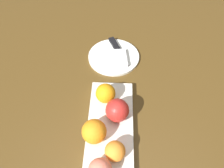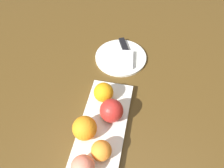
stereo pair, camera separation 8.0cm
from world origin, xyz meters
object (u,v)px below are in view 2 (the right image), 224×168
at_px(orange_near_banana, 105,92).
at_px(dinner_plate, 121,57).
at_px(peach, 81,167).
at_px(apple, 111,111).
at_px(orange_center, 85,128).
at_px(folded_napkin, 120,59).
at_px(fruit_tray, 100,137).
at_px(orange_near_apple, 101,150).
at_px(knife, 125,48).

xyz_separation_m(orange_near_banana, dinner_plate, (-0.23, 0.02, -0.05)).
distance_m(orange_near_banana, peach, 0.26).
height_order(apple, orange_center, apple).
relative_size(dinner_plate, folded_napkin, 1.99).
xyz_separation_m(apple, peach, (0.19, -0.05, -0.01)).
relative_size(fruit_tray, orange_center, 5.73).
xyz_separation_m(fruit_tray, apple, (-0.07, 0.02, 0.05)).
xyz_separation_m(apple, orange_center, (0.08, -0.07, -0.00)).
xyz_separation_m(peach, folded_napkin, (-0.46, 0.02, -0.04)).
bearing_deg(apple, folded_napkin, -175.57).
relative_size(orange_near_apple, folded_napkin, 0.56).
distance_m(apple, orange_near_apple, 0.13).
relative_size(orange_near_apple, orange_near_banana, 0.89).
bearing_deg(orange_center, folded_napkin, 172.52).
bearing_deg(fruit_tray, knife, 178.89).
distance_m(fruit_tray, orange_center, 0.07).
height_order(orange_near_apple, folded_napkin, orange_near_apple).
bearing_deg(orange_center, peach, 10.90).
bearing_deg(folded_napkin, orange_near_apple, 2.59).
xyz_separation_m(apple, dinner_plate, (-0.30, -0.02, -0.06)).
relative_size(peach, folded_napkin, 0.61).
distance_m(orange_near_apple, peach, 0.07).
xyz_separation_m(orange_near_apple, folded_napkin, (-0.41, -0.02, -0.03)).
bearing_deg(folded_napkin, orange_center, -7.48).
bearing_deg(orange_center, fruit_tray, 94.31).
height_order(orange_near_banana, peach, orange_near_banana).
height_order(orange_near_banana, knife, orange_near_banana).
height_order(fruit_tray, dinner_plate, fruit_tray).
relative_size(orange_near_apple, knife, 0.35).
xyz_separation_m(orange_center, folded_napkin, (-0.35, 0.05, -0.04)).
distance_m(apple, peach, 0.19).
relative_size(fruit_tray, orange_near_apple, 7.15).
bearing_deg(fruit_tray, orange_near_apple, 17.32).
height_order(orange_near_banana, dinner_plate, orange_near_banana).
height_order(orange_center, knife, orange_center).
relative_size(orange_center, folded_napkin, 0.70).
bearing_deg(dinner_plate, peach, -2.88).
height_order(orange_near_apple, orange_center, orange_center).
xyz_separation_m(fruit_tray, dinner_plate, (-0.37, -0.00, -0.01)).
distance_m(orange_near_banana, orange_center, 0.15).
distance_m(fruit_tray, apple, 0.09).
distance_m(fruit_tray, peach, 0.13).
xyz_separation_m(fruit_tray, folded_napkin, (-0.35, 0.00, 0.01)).
bearing_deg(orange_center, orange_near_banana, 168.59).
height_order(peach, knife, peach).
bearing_deg(fruit_tray, orange_near_banana, -173.32).
bearing_deg(knife, orange_near_apple, -22.73).
distance_m(apple, folded_napkin, 0.28).
relative_size(apple, knife, 0.44).
bearing_deg(peach, dinner_plate, 177.12).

